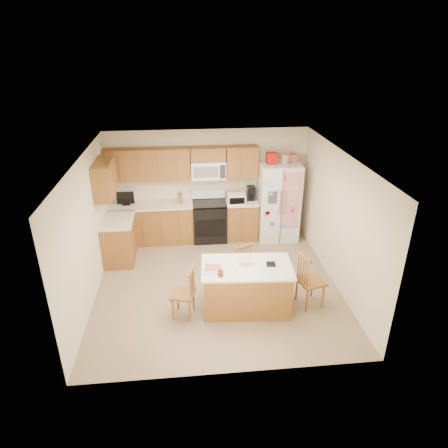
{
  "coord_description": "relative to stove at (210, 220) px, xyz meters",
  "views": [
    {
      "loc": [
        -0.53,
        -6.43,
        4.3
      ],
      "look_at": [
        0.17,
        0.35,
        1.1
      ],
      "focal_mm": 32.0,
      "sensor_mm": 36.0,
      "label": 1
    }
  ],
  "objects": [
    {
      "name": "room_shell",
      "position": [
        0.0,
        -1.94,
        0.97
      ],
      "size": [
        4.6,
        4.6,
        2.52
      ],
      "color": "beige",
      "rests_on": "ground"
    },
    {
      "name": "ground",
      "position": [
        0.0,
        -1.94,
        -0.47
      ],
      "size": [
        4.5,
        4.5,
        0.0
      ],
      "primitive_type": "plane",
      "color": "#827255",
      "rests_on": "ground"
    },
    {
      "name": "stove",
      "position": [
        0.0,
        0.0,
        0.0
      ],
      "size": [
        0.76,
        0.65,
        1.13
      ],
      "color": "black",
      "rests_on": "ground"
    },
    {
      "name": "windsor_chair_back",
      "position": [
        0.43,
        -1.96,
        -0.06
      ],
      "size": [
        0.49,
        0.48,
        0.88
      ],
      "color": "#976126",
      "rests_on": "ground"
    },
    {
      "name": "windsor_chair_left",
      "position": [
        -0.62,
        -2.81,
        -0.04
      ],
      "size": [
        0.46,
        0.47,
        0.91
      ],
      "color": "#976126",
      "rests_on": "ground"
    },
    {
      "name": "cabinetry",
      "position": [
        -0.98,
        -0.15,
        0.44
      ],
      "size": [
        3.36,
        1.56,
        2.15
      ],
      "color": "#976126",
      "rests_on": "ground"
    },
    {
      "name": "island",
      "position": [
        0.44,
        -2.7,
        -0.05
      ],
      "size": [
        1.58,
        1.0,
        0.92
      ],
      "color": "#976126",
      "rests_on": "ground"
    },
    {
      "name": "refrigerator",
      "position": [
        1.57,
        -0.06,
        0.45
      ],
      "size": [
        0.9,
        0.79,
        2.04
      ],
      "color": "white",
      "rests_on": "ground"
    },
    {
      "name": "windsor_chair_right",
      "position": [
        1.54,
        -2.73,
        0.01
      ],
      "size": [
        0.51,
        0.53,
        1.03
      ],
      "color": "#976126",
      "rests_on": "ground"
    }
  ]
}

